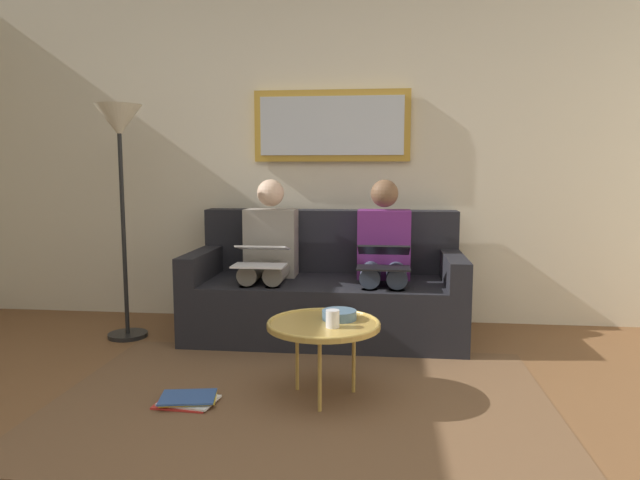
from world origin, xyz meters
TOP-DOWN VIEW (x-y plane):
  - wall_rear at (0.00, -2.60)m, footprint 6.00×0.12m
  - area_rug at (0.00, -0.85)m, footprint 2.60×1.80m
  - couch at (0.00, -2.12)m, footprint 1.95×0.90m
  - framed_mirror at (0.00, -2.51)m, footprint 1.22×0.05m
  - coffee_table at (-0.11, -0.90)m, footprint 0.60×0.60m
  - cup at (-0.16, -0.82)m, footprint 0.07×0.07m
  - bowl at (-0.19, -0.98)m, footprint 0.19×0.19m
  - person_left at (-0.42, -2.05)m, footprint 0.38×0.58m
  - laptop_black at (-0.42, -1.81)m, footprint 0.35×0.34m
  - person_right at (0.42, -2.05)m, footprint 0.38×0.58m
  - laptop_white at (0.42, -1.80)m, footprint 0.36×0.33m
  - magazine_stack at (0.58, -0.74)m, footprint 0.32×0.27m
  - standing_lamp at (1.43, -1.85)m, footprint 0.32×0.32m

SIDE VIEW (x-z plane):
  - area_rug at x=0.00m, z-range 0.00..0.01m
  - magazine_stack at x=0.58m, z-range 0.01..0.04m
  - couch at x=0.00m, z-range -0.14..0.76m
  - coffee_table at x=-0.11m, z-range 0.19..0.61m
  - bowl at x=-0.19m, z-range 0.41..0.46m
  - cup at x=-0.16m, z-range 0.41..0.50m
  - person_left at x=-0.42m, z-range 0.04..1.18m
  - person_right at x=0.42m, z-range 0.04..1.18m
  - laptop_black at x=-0.42m, z-range 0.55..0.70m
  - laptop_white at x=0.42m, z-range 0.56..0.69m
  - wall_rear at x=0.00m, z-range 0.00..2.60m
  - standing_lamp at x=1.43m, z-range 0.54..2.20m
  - framed_mirror at x=0.00m, z-range 1.27..1.83m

